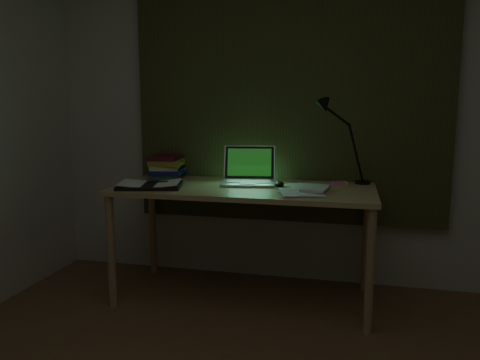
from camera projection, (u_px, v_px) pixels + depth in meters
The scene contains 11 objects.
wall_back at pixel (288, 109), 3.32m from camera, with size 3.50×0.00×2.50m, color beige.
curtain at pixel (288, 80), 3.25m from camera, with size 2.20×0.06×2.00m, color #2E351A.
desk at pixel (244, 243), 3.08m from camera, with size 1.66×0.73×0.76m, color tan, non-canonical shape.
laptop at pixel (248, 166), 3.08m from camera, with size 0.35×0.39×0.25m, color silver, non-canonical shape.
open_textbook at pixel (150, 185), 2.99m from camera, with size 0.39×0.28×0.03m, color silver, non-canonical shape.
book_stack at pixel (166, 166), 3.35m from camera, with size 0.22×0.26×0.17m, color silver, non-canonical shape.
loose_papers at pixel (307, 189), 2.88m from camera, with size 0.33×0.35×0.02m, color white, non-canonical shape.
mouse at pixel (279, 184), 3.01m from camera, with size 0.06×0.10×0.04m, color black.
sticky_yellow at pixel (341, 183), 3.11m from camera, with size 0.08×0.08×0.02m, color yellow.
sticky_pink at pixel (339, 183), 3.11m from camera, with size 0.08×0.08×0.02m, color pink.
desk_lamp at pixel (364, 144), 3.09m from camera, with size 0.36×0.28×0.53m, color black, non-canonical shape.
Camera 1 is at (0.43, -1.34, 1.28)m, focal length 35.00 mm.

